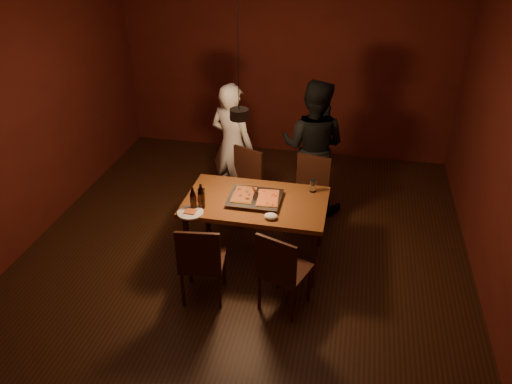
% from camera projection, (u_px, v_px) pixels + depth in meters
% --- Properties ---
extents(room_shell, '(6.00, 6.00, 6.00)m').
position_uv_depth(room_shell, '(240.00, 148.00, 4.88)').
color(room_shell, '#3B1D10').
rests_on(room_shell, ground).
extents(dining_table, '(1.50, 0.90, 0.75)m').
position_uv_depth(dining_table, '(256.00, 206.00, 5.32)').
color(dining_table, brown).
rests_on(dining_table, floor).
extents(chair_far_left, '(0.56, 0.56, 0.49)m').
position_uv_depth(chair_far_left, '(243.00, 178.00, 6.16)').
color(chair_far_left, '#38190F').
rests_on(chair_far_left, floor).
extents(chair_far_right, '(0.50, 0.50, 0.49)m').
position_uv_depth(chair_far_right, '(310.00, 186.00, 5.98)').
color(chair_far_right, '#38190F').
rests_on(chair_far_right, floor).
extents(chair_near_left, '(0.47, 0.47, 0.49)m').
position_uv_depth(chair_near_left, '(201.00, 257.00, 4.77)').
color(chair_near_left, '#38190F').
rests_on(chair_near_left, floor).
extents(chair_near_right, '(0.54, 0.54, 0.49)m').
position_uv_depth(chair_near_right, '(281.00, 266.00, 4.66)').
color(chair_near_right, '#38190F').
rests_on(chair_near_right, floor).
extents(pizza_tray, '(0.57, 0.48, 0.05)m').
position_uv_depth(pizza_tray, '(255.00, 199.00, 5.26)').
color(pizza_tray, silver).
rests_on(pizza_tray, dining_table).
extents(pizza_meat, '(0.22, 0.35, 0.02)m').
position_uv_depth(pizza_meat, '(244.00, 195.00, 5.27)').
color(pizza_meat, maroon).
rests_on(pizza_meat, pizza_tray).
extents(pizza_cheese, '(0.26, 0.37, 0.02)m').
position_uv_depth(pizza_cheese, '(268.00, 198.00, 5.21)').
color(pizza_cheese, gold).
rests_on(pizza_cheese, pizza_tray).
extents(spatula, '(0.18, 0.26, 0.04)m').
position_uv_depth(spatula, '(256.00, 196.00, 5.24)').
color(spatula, silver).
rests_on(spatula, pizza_tray).
extents(beer_bottle_a, '(0.06, 0.06, 0.24)m').
position_uv_depth(beer_bottle_a, '(193.00, 198.00, 5.08)').
color(beer_bottle_a, black).
rests_on(beer_bottle_a, dining_table).
extents(beer_bottle_b, '(0.07, 0.07, 0.27)m').
position_uv_depth(beer_bottle_b, '(201.00, 196.00, 5.09)').
color(beer_bottle_b, black).
rests_on(beer_bottle_b, dining_table).
extents(water_glass_left, '(0.08, 0.08, 0.13)m').
position_uv_depth(water_glass_left, '(201.00, 195.00, 5.25)').
color(water_glass_left, silver).
rests_on(water_glass_left, dining_table).
extents(water_glass_right, '(0.07, 0.07, 0.14)m').
position_uv_depth(water_glass_right, '(313.00, 186.00, 5.40)').
color(water_glass_right, silver).
rests_on(water_glass_right, dining_table).
extents(plate_slice, '(0.27, 0.27, 0.03)m').
position_uv_depth(plate_slice, '(190.00, 213.00, 5.05)').
color(plate_slice, white).
rests_on(plate_slice, dining_table).
extents(napkin, '(0.14, 0.11, 0.06)m').
position_uv_depth(napkin, '(271.00, 216.00, 4.96)').
color(napkin, white).
rests_on(napkin, dining_table).
extents(diner_white, '(0.69, 0.56, 1.62)m').
position_uv_depth(diner_white, '(232.00, 145.00, 6.34)').
color(diner_white, silver).
rests_on(diner_white, floor).
extents(diner_dark, '(0.93, 0.78, 1.71)m').
position_uv_depth(diner_dark, '(313.00, 147.00, 6.19)').
color(diner_dark, black).
rests_on(diner_dark, floor).
extents(pendant_lamp, '(0.18, 0.18, 1.10)m').
position_uv_depth(pendant_lamp, '(239.00, 113.00, 4.70)').
color(pendant_lamp, black).
rests_on(pendant_lamp, ceiling).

